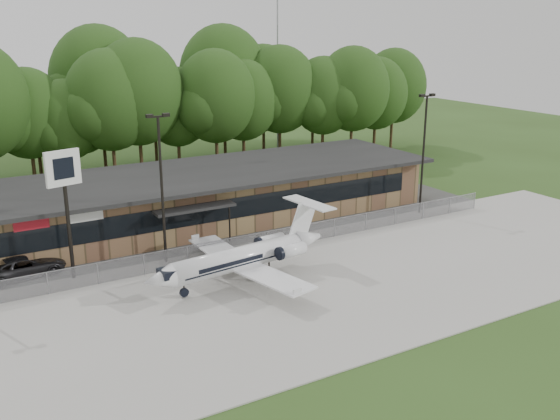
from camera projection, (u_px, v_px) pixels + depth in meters
ground at (374, 349)px, 31.55m from camera, size 160.00×160.00×0.00m
apron at (292, 291)px, 38.16m from camera, size 64.00×18.00×0.08m
parking_lot at (215, 238)px, 47.68m from camera, size 50.00×9.00×0.06m
terminal at (191, 197)px, 50.74m from camera, size 41.00×11.65×4.30m
fence at (241, 246)px, 43.74m from camera, size 46.00×0.04×1.52m
treeline at (122, 107)px, 64.14m from camera, size 72.00×12.00×15.00m
radio_mast at (278, 50)px, 78.24m from camera, size 0.20×0.20×25.00m
light_pole_mid at (161, 178)px, 41.08m from camera, size 1.55×0.30×10.23m
light_pole_right at (424, 145)px, 52.13m from camera, size 1.55×0.30×10.23m
business_jet at (244, 258)px, 39.31m from camera, size 13.18×11.79×4.43m
suv at (24, 267)px, 40.20m from camera, size 5.48×3.10×1.44m
pole_sign at (64, 182)px, 38.25m from camera, size 2.20×0.77×8.42m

